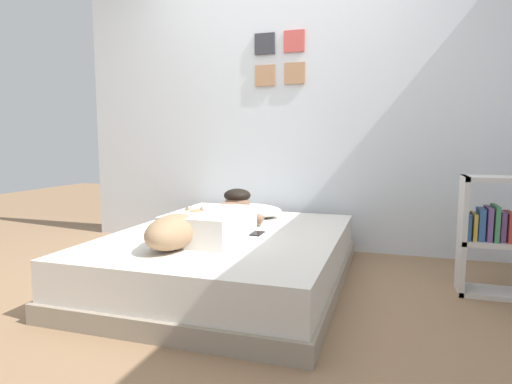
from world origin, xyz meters
TOP-DOWN VIEW (x-y plane):
  - ground_plane at (0.00, 0.00)m, footprint 11.73×11.73m
  - back_wall at (0.00, 1.44)m, footprint 3.87×0.12m
  - bed at (-0.06, 0.30)m, footprint 1.53×1.99m
  - pillow at (-0.11, 0.93)m, footprint 0.52×0.32m
  - person_lying at (-0.11, 0.24)m, footprint 0.43×0.92m
  - dog at (-0.21, -0.17)m, footprint 0.26×0.57m
  - coffee_cup at (0.01, 0.62)m, footprint 0.12×0.09m
  - cell_phone at (0.13, 0.32)m, footprint 0.07×0.14m
  - bookshelf at (1.62, 0.56)m, footprint 0.45×0.24m

SIDE VIEW (x-z plane):
  - ground_plane at x=0.00m, z-range 0.00..0.00m
  - bed at x=-0.06m, z-range 0.00..0.34m
  - cell_phone at x=0.13m, z-range 0.34..0.35m
  - coffee_cup at x=0.01m, z-range 0.34..0.42m
  - bookshelf at x=1.62m, z-range 0.01..0.76m
  - pillow at x=-0.11m, z-range 0.34..0.45m
  - dog at x=-0.21m, z-range 0.34..0.55m
  - person_lying at x=-0.11m, z-range 0.31..0.58m
  - back_wall at x=0.00m, z-range 0.00..2.50m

